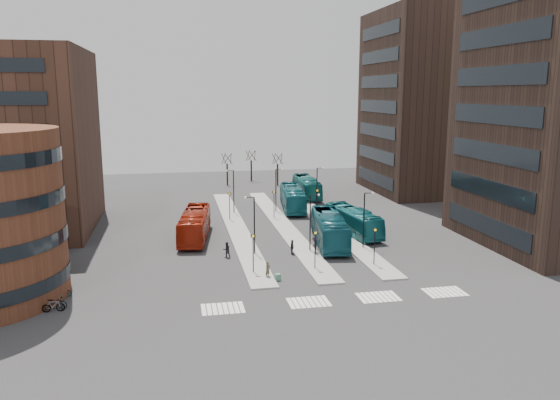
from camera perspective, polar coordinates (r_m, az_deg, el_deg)
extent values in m
plane|color=#29292B|center=(41.98, 5.71, -12.46)|extent=(160.00, 160.00, 0.00)
cube|color=gray|center=(69.23, -4.60, -2.82)|extent=(2.50, 45.00, 0.15)
cube|color=gray|center=(70.11, 0.28, -2.60)|extent=(2.50, 45.00, 0.15)
cube|color=gray|center=(71.49, 5.01, -2.37)|extent=(2.50, 45.00, 0.15)
cube|color=#1B3E97|center=(49.98, -0.25, -8.08)|extent=(0.58, 0.51, 0.61)
imported|color=maroon|center=(64.21, -8.90, -2.56)|extent=(4.41, 12.32, 3.36)
imported|color=#124D5A|center=(61.59, 5.18, -3.00)|extent=(4.72, 12.78, 3.48)
imported|color=#145A64|center=(79.26, 1.32, 0.20)|extent=(4.22, 12.31, 3.36)
imported|color=#15646C|center=(66.40, 7.65, -2.17)|extent=(4.12, 11.49, 3.13)
imported|color=#125C5E|center=(88.92, 2.80, 1.37)|extent=(3.20, 11.82, 3.27)
imported|color=#4C452E|center=(50.52, -1.30, -7.28)|extent=(0.68, 0.68, 1.59)
imported|color=black|center=(56.85, -5.60, -5.19)|extent=(0.91, 0.78, 1.63)
imported|color=black|center=(57.63, 1.28, -4.94)|extent=(0.43, 0.94, 1.57)
imported|color=black|center=(57.97, 3.64, -4.74)|extent=(0.76, 1.22, 1.82)
imported|color=gray|center=(47.25, -22.44, -9.88)|extent=(2.02, 1.13, 1.00)
imported|color=gray|center=(46.62, -22.61, -10.16)|extent=(1.72, 0.53, 1.03)
imported|color=gray|center=(49.72, -21.84, -8.89)|extent=(1.63, 0.74, 0.83)
cube|color=silver|center=(44.14, -7.98, -11.29)|extent=(0.35, 2.40, 0.01)
cube|color=silver|center=(44.16, -7.41, -11.26)|extent=(0.35, 2.40, 0.01)
cube|color=silver|center=(44.19, -6.85, -11.23)|extent=(0.35, 2.40, 0.01)
cube|color=silver|center=(44.21, -6.28, -11.21)|extent=(0.35, 2.40, 0.01)
cube|color=silver|center=(44.25, -5.72, -11.18)|extent=(0.35, 2.40, 0.01)
cube|color=silver|center=(44.28, -5.16, -11.15)|extent=(0.35, 2.40, 0.01)
cube|color=silver|center=(44.32, -4.60, -11.12)|extent=(0.35, 2.40, 0.01)
cube|color=silver|center=(44.37, -4.04, -11.08)|extent=(0.35, 2.40, 0.01)
cube|color=silver|center=(44.97, 1.12, -10.74)|extent=(0.35, 2.40, 0.01)
cube|color=silver|center=(45.06, 1.66, -10.70)|extent=(0.35, 2.40, 0.01)
cube|color=silver|center=(45.15, 2.20, -10.66)|extent=(0.35, 2.40, 0.01)
cube|color=silver|center=(45.24, 2.74, -10.62)|extent=(0.35, 2.40, 0.01)
cube|color=silver|center=(45.34, 3.28, -10.57)|extent=(0.35, 2.40, 0.01)
cube|color=silver|center=(45.44, 3.81, -10.53)|extent=(0.35, 2.40, 0.01)
cube|color=silver|center=(45.54, 4.34, -10.48)|extent=(0.35, 2.40, 0.01)
cube|color=silver|center=(45.65, 4.87, -10.44)|extent=(0.35, 2.40, 0.01)
cube|color=silver|center=(46.52, 8.48, -10.10)|extent=(0.35, 2.40, 0.01)
cube|color=silver|center=(46.65, 8.99, -10.05)|extent=(0.35, 2.40, 0.01)
cube|color=silver|center=(46.79, 9.49, -10.00)|extent=(0.35, 2.40, 0.01)
cube|color=silver|center=(46.94, 9.98, -9.95)|extent=(0.35, 2.40, 0.01)
cube|color=silver|center=(47.09, 10.48, -9.90)|extent=(0.35, 2.40, 0.01)
cube|color=silver|center=(47.24, 10.97, -9.85)|extent=(0.35, 2.40, 0.01)
cube|color=silver|center=(47.39, 11.46, -9.80)|extent=(0.35, 2.40, 0.01)
cube|color=silver|center=(47.55, 11.94, -9.75)|extent=(0.35, 2.40, 0.01)
cube|color=silver|center=(48.75, 15.24, -9.37)|extent=(0.35, 2.40, 0.01)
cube|color=silver|center=(48.94, 15.70, -9.32)|extent=(0.35, 2.40, 0.01)
cube|color=silver|center=(49.12, 16.15, -9.26)|extent=(0.35, 2.40, 0.01)
cube|color=silver|center=(49.31, 16.60, -9.21)|extent=(0.35, 2.40, 0.01)
cube|color=silver|center=(49.51, 17.05, -9.15)|extent=(0.35, 2.40, 0.01)
cube|color=silver|center=(49.70, 17.49, -9.10)|extent=(0.35, 2.40, 0.01)
cube|color=silver|center=(49.90, 17.93, -9.04)|extent=(0.35, 2.40, 0.01)
cube|color=silver|center=(50.10, 18.36, -8.99)|extent=(0.35, 2.40, 0.01)
cube|color=black|center=(63.98, 20.69, -2.45)|extent=(0.12, 16.00, 2.00)
cube|color=black|center=(63.20, 20.94, 1.07)|extent=(0.12, 16.00, 2.00)
cube|color=black|center=(62.67, 21.19, 4.67)|extent=(0.12, 16.00, 2.00)
cube|color=black|center=(62.40, 21.45, 8.32)|extent=(0.12, 16.00, 2.00)
cube|color=black|center=(62.38, 21.72, 11.99)|extent=(0.12, 16.00, 2.00)
cube|color=black|center=(62.61, 21.99, 15.64)|extent=(0.12, 16.00, 2.00)
cube|color=#30221A|center=(96.98, 15.78, 9.73)|extent=(20.00, 20.00, 30.00)
cube|color=black|center=(94.01, 9.88, 2.29)|extent=(0.12, 16.00, 2.00)
cube|color=black|center=(93.49, 9.97, 4.71)|extent=(0.12, 16.00, 2.00)
cube|color=black|center=(93.13, 10.05, 7.16)|extent=(0.12, 16.00, 2.00)
cube|color=black|center=(92.94, 10.13, 9.62)|extent=(0.12, 16.00, 2.00)
cube|color=black|center=(92.93, 10.22, 12.08)|extent=(0.12, 16.00, 2.00)
cube|color=black|center=(93.09, 10.31, 14.54)|extent=(0.12, 16.00, 2.00)
cube|color=black|center=(93.42, 10.40, 16.99)|extent=(0.12, 16.00, 2.00)
cylinder|color=black|center=(51.47, -2.82, -5.65)|extent=(0.10, 0.10, 3.50)
cube|color=black|center=(50.99, -2.84, -3.77)|extent=(0.45, 0.10, 0.30)
cube|color=yellow|center=(50.93, -2.83, -3.78)|extent=(0.20, 0.02, 0.20)
cylinder|color=black|center=(72.66, -5.29, -0.68)|extent=(0.10, 0.10, 3.50)
cube|color=black|center=(72.32, -5.31, 0.68)|extent=(0.45, 0.10, 0.30)
cube|color=yellow|center=(72.26, -5.31, 0.67)|extent=(0.20, 0.02, 0.20)
cylinder|color=black|center=(52.61, 3.69, -5.28)|extent=(0.10, 0.10, 3.50)
cube|color=black|center=(52.14, 3.71, -3.44)|extent=(0.45, 0.10, 0.30)
cube|color=yellow|center=(52.08, 3.73, -3.46)|extent=(0.20, 0.02, 0.20)
cylinder|color=black|center=(73.47, -0.63, -0.50)|extent=(0.10, 0.10, 3.50)
cube|color=black|center=(73.13, -0.63, 0.84)|extent=(0.45, 0.10, 0.30)
cube|color=yellow|center=(73.08, -0.62, 0.83)|extent=(0.20, 0.02, 0.20)
cylinder|color=black|center=(54.39, 9.84, -4.88)|extent=(0.10, 0.10, 3.50)
cube|color=black|center=(53.93, 9.90, -3.09)|extent=(0.45, 0.10, 0.30)
cube|color=yellow|center=(53.88, 9.92, -3.10)|extent=(0.20, 0.02, 0.20)
cylinder|color=black|center=(74.75, 3.90, -0.32)|extent=(0.10, 0.10, 3.50)
cube|color=black|center=(74.42, 3.92, 1.00)|extent=(0.45, 0.10, 0.30)
cube|color=yellow|center=(74.37, 3.93, 0.99)|extent=(0.20, 0.02, 0.20)
cylinder|color=black|center=(57.00, -2.70, -2.67)|extent=(0.14, 0.14, 6.00)
cylinder|color=black|center=(56.30, -3.18, 0.27)|extent=(0.90, 0.08, 0.08)
sphere|color=silver|center=(56.24, -3.63, 0.26)|extent=(0.24, 0.24, 0.24)
cylinder|color=black|center=(76.42, -4.86, 0.87)|extent=(0.14, 0.14, 6.00)
cylinder|color=black|center=(75.90, -5.24, 3.09)|extent=(0.90, 0.08, 0.08)
sphere|color=silver|center=(75.86, -5.58, 3.08)|extent=(0.24, 0.24, 0.24)
cylinder|color=black|center=(58.14, 3.17, -2.40)|extent=(0.14, 0.14, 6.00)
cylinder|color=black|center=(57.61, 3.64, 0.52)|extent=(0.90, 0.08, 0.08)
sphere|color=silver|center=(57.73, 4.07, 0.54)|extent=(0.24, 0.24, 0.24)
cylinder|color=black|center=(77.27, -0.43, 1.03)|extent=(0.14, 0.14, 6.00)
cylinder|color=black|center=(76.88, -0.11, 3.24)|extent=(0.90, 0.08, 0.08)
sphere|color=silver|center=(76.96, 0.22, 3.25)|extent=(0.24, 0.24, 0.24)
cylinder|color=black|center=(59.85, 8.75, -2.12)|extent=(0.14, 0.14, 6.00)
cylinder|color=black|center=(59.39, 9.25, 0.72)|extent=(0.90, 0.08, 0.08)
sphere|color=silver|center=(59.55, 9.66, 0.73)|extent=(0.24, 0.24, 0.24)
cylinder|color=black|center=(78.57, 3.87, 1.17)|extent=(0.14, 0.14, 6.00)
cylinder|color=black|center=(78.22, 4.22, 3.35)|extent=(0.90, 0.08, 0.08)
sphere|color=silver|center=(78.34, 4.54, 3.35)|extent=(0.24, 0.24, 0.24)
cylinder|color=black|center=(100.31, -5.53, 2.67)|extent=(0.30, 0.30, 4.00)
cylinder|color=black|center=(99.99, -5.16, 4.33)|extent=(0.10, 1.56, 1.95)
cylinder|color=black|center=(100.60, -5.48, 4.36)|extent=(1.48, 0.59, 1.97)
cylinder|color=black|center=(100.28, -5.91, 4.33)|extent=(0.90, 1.31, 1.99)
cylinder|color=black|center=(99.47, -5.87, 4.28)|extent=(0.89, 1.31, 1.99)
cylinder|color=black|center=(99.29, -5.40, 4.27)|extent=(1.48, 0.58, 1.97)
cylinder|color=black|center=(104.82, -3.02, 3.07)|extent=(0.30, 0.30, 4.00)
cylinder|color=black|center=(104.54, -2.65, 4.66)|extent=(0.10, 1.56, 1.95)
cylinder|color=black|center=(105.13, -2.97, 4.69)|extent=(1.48, 0.59, 1.97)
cylinder|color=black|center=(104.78, -3.37, 4.67)|extent=(0.90, 1.31, 1.99)
cylinder|color=black|center=(103.97, -3.31, 4.62)|extent=(0.89, 1.31, 1.99)
cylinder|color=black|center=(103.82, -2.86, 4.61)|extent=(1.48, 0.58, 1.97)
cylinder|color=black|center=(99.60, -0.25, 2.66)|extent=(0.30, 0.30, 4.00)
cylinder|color=black|center=(99.34, 0.14, 4.33)|extent=(0.10, 1.56, 1.95)
cylinder|color=black|center=(99.89, -0.20, 4.37)|extent=(1.48, 0.59, 1.97)
cylinder|color=black|center=(99.51, -0.62, 4.34)|extent=(0.90, 1.31, 1.99)
cylinder|color=black|center=(98.70, -0.54, 4.28)|extent=(0.89, 1.31, 1.99)
cylinder|color=black|center=(98.60, -0.06, 4.27)|extent=(1.48, 0.58, 1.97)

